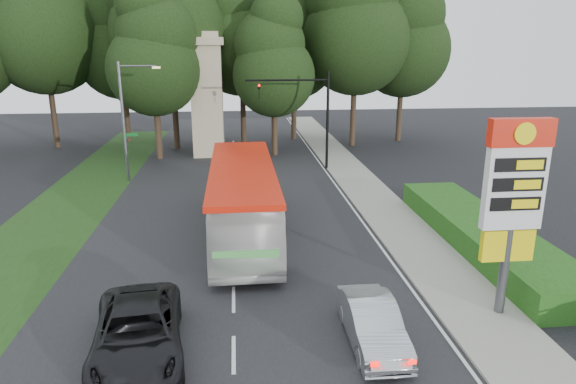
{
  "coord_description": "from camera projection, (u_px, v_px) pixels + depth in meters",
  "views": [
    {
      "loc": [
        0.25,
        -13.17,
        9.07
      ],
      "look_at": [
        2.69,
        10.49,
        2.2
      ],
      "focal_mm": 32.0,
      "sensor_mm": 36.0,
      "label": 1
    }
  ],
  "objects": [
    {
      "name": "suv_charcoal",
      "position": [
        138.0,
        333.0,
        15.31
      ],
      "size": [
        3.27,
        5.91,
        1.57
      ],
      "primitive_type": "imported",
      "rotation": [
        0.0,
        0.0,
        0.12
      ],
      "color": "black",
      "rests_on": "ground"
    },
    {
      "name": "tree_far_east",
      "position": [
        404.0,
        30.0,
        47.23
      ],
      "size": [
        8.68,
        8.68,
        17.05
      ],
      "color": "#2D2116",
      "rests_on": "ground"
    },
    {
      "name": "tree_center_right",
      "position": [
        241.0,
        21.0,
        45.57
      ],
      "size": [
        9.24,
        9.24,
        18.15
      ],
      "color": "#2D2116",
      "rests_on": "ground"
    },
    {
      "name": "monument",
      "position": [
        207.0,
        94.0,
        42.14
      ],
      "size": [
        3.0,
        3.0,
        10.05
      ],
      "color": "tan",
      "rests_on": "ground"
    },
    {
      "name": "road_surface",
      "position": [
        233.0,
        226.0,
        26.54
      ],
      "size": [
        14.0,
        80.0,
        0.02
      ],
      "primitive_type": "cube",
      "color": "black",
      "rests_on": "ground"
    },
    {
      "name": "hedge",
      "position": [
        483.0,
        235.0,
        23.69
      ],
      "size": [
        3.0,
        14.0,
        1.2
      ],
      "primitive_type": "cube",
      "color": "#1B4913",
      "rests_on": "ground"
    },
    {
      "name": "tree_east_near",
      "position": [
        294.0,
        37.0,
        48.34
      ],
      "size": [
        8.12,
        8.12,
        15.95
      ],
      "color": "#2D2116",
      "rests_on": "ground"
    },
    {
      "name": "sedan_silver",
      "position": [
        373.0,
        323.0,
        15.96
      ],
      "size": [
        1.5,
        4.29,
        1.41
      ],
      "primitive_type": "imported",
      "rotation": [
        0.0,
        0.0,
        -0.0
      ],
      "color": "#AFB2B7",
      "rests_on": "ground"
    },
    {
      "name": "gas_station_pylon",
      "position": [
        514.0,
        192.0,
        16.66
      ],
      "size": [
        2.1,
        0.45,
        6.85
      ],
      "color": "#59595E",
      "rests_on": "ground"
    },
    {
      "name": "traffic_signal_mast",
      "position": [
        310.0,
        107.0,
        37.28
      ],
      "size": [
        6.1,
        0.35,
        7.2
      ],
      "color": "black",
      "rests_on": "ground"
    },
    {
      "name": "tree_east_mid",
      "position": [
        357.0,
        17.0,
        44.55
      ],
      "size": [
        9.52,
        9.52,
        18.7
      ],
      "color": "#2D2116",
      "rests_on": "ground"
    },
    {
      "name": "tree_west_mid",
      "position": [
        41.0,
        12.0,
        43.71
      ],
      "size": [
        9.8,
        9.8,
        19.25
      ],
      "color": "#2D2116",
      "rests_on": "ground"
    },
    {
      "name": "tree_center_left",
      "position": [
        169.0,
        7.0,
        42.79
      ],
      "size": [
        10.08,
        10.08,
        19.8
      ],
      "color": "#2D2116",
      "rests_on": "ground"
    },
    {
      "name": "transit_bus",
      "position": [
        243.0,
        201.0,
        24.84
      ],
      "size": [
        3.02,
        12.56,
        3.49
      ],
      "primitive_type": "imported",
      "rotation": [
        0.0,
        0.0,
        0.01
      ],
      "color": "silver",
      "rests_on": "ground"
    },
    {
      "name": "sidewalk_right",
      "position": [
        393.0,
        220.0,
        27.37
      ],
      "size": [
        3.0,
        80.0,
        0.12
      ],
      "primitive_type": "cube",
      "color": "gray",
      "rests_on": "ground"
    },
    {
      "name": "tree_monument_left",
      "position": [
        152.0,
        49.0,
        39.79
      ],
      "size": [
        7.28,
        7.28,
        14.3
      ],
      "color": "#2D2116",
      "rests_on": "ground"
    },
    {
      "name": "grass_verge_left",
      "position": [
        77.0,
        198.0,
        31.34
      ],
      "size": [
        5.0,
        50.0,
        0.02
      ],
      "primitive_type": "cube",
      "color": "#193814",
      "rests_on": "ground"
    },
    {
      "name": "ground",
      "position": [
        234.0,
        365.0,
        15.08
      ],
      "size": [
        120.0,
        120.0,
        0.0
      ],
      "primitive_type": "plane",
      "color": "black",
      "rests_on": "ground"
    },
    {
      "name": "streetlight_signs",
      "position": [
        126.0,
        116.0,
        34.19
      ],
      "size": [
        2.75,
        0.98,
        8.0
      ],
      "color": "#59595E",
      "rests_on": "ground"
    },
    {
      "name": "tree_west_near",
      "position": [
        120.0,
        33.0,
        46.68
      ],
      "size": [
        8.4,
        8.4,
        16.5
      ],
      "color": "#2D2116",
      "rests_on": "ground"
    },
    {
      "name": "tree_monument_right",
      "position": [
        274.0,
        58.0,
        41.39
      ],
      "size": [
        6.72,
        6.72,
        13.2
      ],
      "color": "#2D2116",
      "rests_on": "ground"
    }
  ]
}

